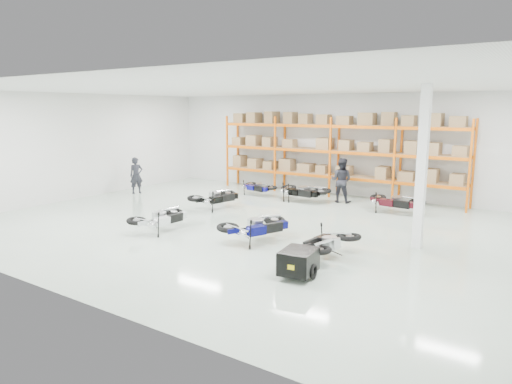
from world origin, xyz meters
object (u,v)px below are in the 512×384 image
Objects in this scene: moto_blue_centre at (256,222)px; moto_back_d at (395,198)px; person_left at (136,175)px; moto_touring_right at (328,238)px; moto_black_far_left at (216,194)px; person_back at (341,180)px; moto_back_a at (258,185)px; moto_back_c at (301,188)px; trailer at (299,262)px; moto_back_b at (304,188)px; moto_silver_left at (160,214)px.

moto_back_d is (2.22, 6.03, -0.04)m from moto_blue_centre.
moto_touring_right is at bearing -84.06° from person_left.
person_back is (3.56, 3.86, 0.35)m from moto_black_far_left.
moto_back_c is at bearing -81.62° from moto_back_a.
moto_back_d is (-0.17, 7.87, 0.18)m from trailer.
moto_back_b is 3.82m from moto_back_d.
moto_back_a is 2.41m from moto_back_b.
moto_silver_left reaches higher than moto_back_a.
moto_back_b is at bearing -27.69° from moto_back_c.
moto_black_far_left reaches higher than moto_silver_left.
moto_back_a is at bearing 121.47° from trailer.
trailer is at bearing -146.18° from moto_back_c.
moto_back_c reaches higher than moto_back_a.
moto_black_far_left is 1.20× the size of trailer.
moto_blue_centre is at bearing -157.97° from moto_back_c.
moto_back_d is 0.99× the size of person_back.
person_back reaches higher than trailer.
moto_blue_centre is at bearing -87.14° from person_left.
moto_silver_left is at bearing 156.28° from moto_back_b.
moto_back_b is 7.77m from person_left.
moto_back_c is 7.65m from person_left.
moto_back_c reaches higher than moto_back_d.
moto_blue_centre is 1.04× the size of moto_black_far_left.
moto_back_d is (3.90, 0.08, -0.02)m from moto_back_c.
trailer is 0.95× the size of person_left.
moto_silver_left is 1.09× the size of person_left.
moto_touring_right is 9.05m from moto_back_a.
moto_back_b reaches higher than trailer.
moto_back_a is at bearing -78.21° from moto_silver_left.
moto_touring_right is at bearing -162.03° from moto_blue_centre.
moto_touring_right is 7.41m from moto_back_c.
moto_back_c is (2.14, 3.05, 0.01)m from moto_black_far_left.
moto_back_d is at bearing -137.35° from moto_black_far_left.
moto_silver_left is 6.96m from moto_back_b.
moto_blue_centre is 2.40m from moto_touring_right.
moto_black_far_left is at bearing 160.07° from moto_touring_right.
person_back reaches higher than moto_silver_left.
trailer is (0.00, -1.60, -0.17)m from moto_touring_right.
person_left is (-7.25, -2.46, 0.25)m from moto_back_c.
person_left is 9.27m from person_back.
moto_back_b is at bearing 95.08° from moto_back_d.
moto_blue_centre reaches higher than moto_back_b.
moto_back_b is at bearing -109.76° from moto_black_far_left.
moto_black_far_left is at bearing 151.20° from moto_back_c.
moto_blue_centre is 1.07× the size of moto_back_d.
moto_silver_left is at bearing -101.91° from person_left.
moto_back_b is (1.57, 6.78, 0.01)m from moto_silver_left.
person_left reaches higher than moto_blue_centre.
trailer is 9.02m from person_back.
moto_back_a is at bearing 77.06° from moto_back_b.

